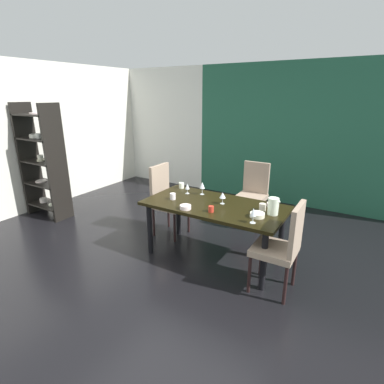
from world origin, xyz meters
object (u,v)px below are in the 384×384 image
Objects in this scene: wine_glass_near_window at (253,212)px; wine_glass_center at (187,187)px; cup_left at (211,209)px; chair_head_far at (253,191)px; cup_rear at (173,196)px; cup_near_shelf at (263,207)px; wine_glass_west at (223,195)px; chair_right_near at (283,244)px; display_shelf at (42,162)px; wine_glass_front at (202,185)px; cup_east at (181,185)px; serving_bowl_corner at (185,207)px; dining_table at (214,211)px; serving_bowl_right at (257,215)px; pitcher_north at (273,206)px; serving_bowl_south at (273,205)px; chair_left_far at (166,197)px.

wine_glass_near_window reaches higher than wine_glass_center.
chair_head_far is at bearing 91.63° from cup_left.
cup_near_shelf is at bearing 11.63° from cup_rear.
wine_glass_near_window is at bearing -34.35° from wine_glass_west.
display_shelf reaches higher than chair_right_near.
cup_rear is at bearing -96.79° from wine_glass_center.
chair_right_near is 1.40m from wine_glass_front.
chair_right_near is 1.00× the size of chair_head_far.
cup_east is at bearing 12.76° from display_shelf.
serving_bowl_corner is at bearing -80.20° from wine_glass_front.
wine_glass_west is 1.77× the size of cup_east.
dining_table is 24.35× the size of cup_left.
display_shelf reaches higher than serving_bowl_right.
chair_head_far reaches higher than serving_bowl_right.
chair_head_far is 1.55m from cup_left.
pitcher_north is (1.04, -0.20, -0.03)m from wine_glass_front.
wine_glass_center is 1.73× the size of cup_east.
cup_rear is (-1.14, -0.00, 0.02)m from serving_bowl_right.
chair_right_near is 1.80m from chair_head_far.
serving_bowl_south is 0.91× the size of serving_bowl_right.
wine_glass_near_window is at bearing -26.34° from dining_table.
cup_left is (0.30, 0.08, 0.01)m from serving_bowl_corner.
chair_head_far is at bearing 70.70° from wine_glass_front.
cup_left is (0.09, -0.26, 0.12)m from dining_table.
cup_near_shelf is at bearing 43.63° from chair_right_near.
chair_head_far is at bearing 80.84° from serving_bowl_corner.
wine_glass_near_window is (0.57, -1.58, 0.29)m from chair_head_far.
serving_bowl_right reaches higher than dining_table.
cup_left is at bearing -154.62° from pitcher_north.
wine_glass_center is (-0.55, -1.11, 0.27)m from chair_head_far.
wine_glass_front reaches higher than serving_bowl_south.
dining_table is at bearing -176.43° from pitcher_north.
serving_bowl_right is 2.00× the size of cup_rear.
wine_glass_center is at bearing 83.21° from cup_rear.
dining_table is at bearing 88.03° from chair_head_far.
display_shelf is at bearing -175.11° from cup_near_shelf.
chair_right_near reaches higher than cup_near_shelf.
cup_left is 1.00m from cup_east.
cup_near_shelf is (0.80, 0.44, 0.02)m from serving_bowl_corner.
wine_glass_front is at bearing 70.70° from chair_head_far.
cup_rear reaches higher than dining_table.
chair_right_near is 12.17× the size of cup_east.
chair_left_far reaches higher than dining_table.
wine_glass_west is 0.84m from cup_east.
wine_glass_center is (-0.59, 0.11, -0.01)m from wine_glass_west.
serving_bowl_corner is 1.61× the size of cup_east.
serving_bowl_corner is (0.29, -0.51, -0.08)m from wine_glass_center.
cup_rear is (-0.04, -0.30, -0.06)m from wine_glass_center.
cup_rear is at bearing 171.25° from wine_glass_near_window.
serving_bowl_corner is (2.94, -0.12, -0.20)m from display_shelf.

